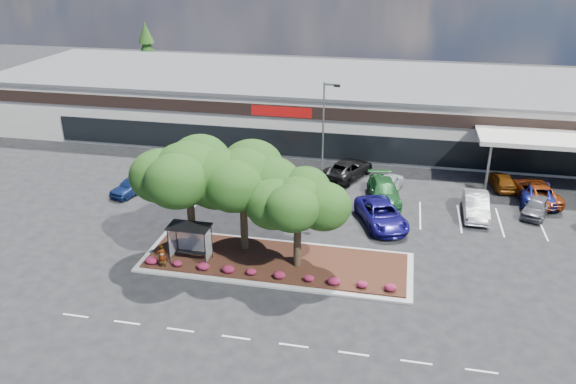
# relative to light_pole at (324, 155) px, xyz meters

# --- Properties ---
(ground) EXTENTS (160.00, 160.00, 0.00)m
(ground) POSITION_rel_light_pole_xyz_m (0.29, -13.35, -4.55)
(ground) COLOR black
(ground) RESTS_ON ground
(retail_store) EXTENTS (80.40, 25.20, 6.25)m
(retail_store) POSITION_rel_light_pole_xyz_m (0.35, 20.56, -1.39)
(retail_store) COLOR beige
(retail_store) RESTS_ON ground
(landscape_island) EXTENTS (18.00, 6.00, 0.26)m
(landscape_island) POSITION_rel_light_pole_xyz_m (-1.71, -9.35, -4.42)
(landscape_island) COLOR #A4A49F
(landscape_island) RESTS_ON ground
(lane_markings) EXTENTS (33.12, 20.06, 0.01)m
(lane_markings) POSITION_rel_light_pole_xyz_m (0.14, -2.93, -4.54)
(lane_markings) COLOR silver
(lane_markings) RESTS_ON ground
(shrub_row) EXTENTS (17.00, 0.80, 0.50)m
(shrub_row) POSITION_rel_light_pole_xyz_m (-1.71, -11.45, -4.04)
(shrub_row) COLOR maroon
(shrub_row) RESTS_ON landscape_island
(bus_shelter) EXTENTS (2.75, 1.55, 2.59)m
(bus_shelter) POSITION_rel_light_pole_xyz_m (-7.21, -10.40, -2.24)
(bus_shelter) COLOR black
(bus_shelter) RESTS_ON landscape_island
(island_tree_west) EXTENTS (7.20, 7.20, 7.89)m
(island_tree_west) POSITION_rel_light_pole_xyz_m (-7.71, -8.85, -0.34)
(island_tree_west) COLOR #183710
(island_tree_west) RESTS_ON landscape_island
(island_tree_mid) EXTENTS (6.60, 6.60, 7.32)m
(island_tree_mid) POSITION_rel_light_pole_xyz_m (-4.21, -8.15, -0.63)
(island_tree_mid) COLOR #183710
(island_tree_mid) RESTS_ON landscape_island
(island_tree_east) EXTENTS (5.80, 5.80, 6.50)m
(island_tree_east) POSITION_rel_light_pole_xyz_m (-0.21, -9.65, -1.04)
(island_tree_east) COLOR #183710
(island_tree_east) RESTS_ON landscape_island
(conifer_north_west) EXTENTS (4.40, 4.40, 10.00)m
(conifer_north_west) POSITION_rel_light_pole_xyz_m (-29.71, 32.65, 0.45)
(conifer_north_west) COLOR #183710
(conifer_north_west) RESTS_ON ground
(person_waiting) EXTENTS (0.66, 0.52, 1.60)m
(person_waiting) POSITION_rel_light_pole_xyz_m (-8.79, -11.65, -3.49)
(person_waiting) COLOR #594C47
(person_waiting) RESTS_ON landscape_island
(light_pole) EXTENTS (1.43, 0.50, 10.24)m
(light_pole) POSITION_rel_light_pole_xyz_m (0.00, 0.00, 0.00)
(light_pole) COLOR #A4A49F
(light_pole) RESTS_ON ground
(car_0) EXTENTS (2.97, 4.59, 1.45)m
(car_0) POSITION_rel_light_pole_xyz_m (-16.36, -0.55, -3.82)
(car_0) COLOR navy
(car_0) RESTS_ON ground
(car_1) EXTENTS (3.72, 5.59, 1.50)m
(car_1) POSITION_rel_light_pole_xyz_m (-12.11, 2.37, -3.80)
(car_1) COLOR white
(car_1) RESTS_ON ground
(car_2) EXTENTS (4.08, 6.64, 1.72)m
(car_2) POSITION_rel_light_pole_xyz_m (-6.70, 2.00, -3.69)
(car_2) COLOR #164E24
(car_2) RESTS_ON ground
(car_3) EXTENTS (2.53, 4.30, 1.37)m
(car_3) POSITION_rel_light_pole_xyz_m (-0.75, -2.12, -3.86)
(car_3) COLOR brown
(car_3) RESTS_ON ground
(car_4) EXTENTS (3.46, 6.14, 1.68)m
(car_4) POSITION_rel_light_pole_xyz_m (4.78, 2.40, -3.71)
(car_4) COLOR #1C5624
(car_4) RESTS_ON ground
(car_5) EXTENTS (4.88, 6.69, 1.69)m
(car_5) POSITION_rel_light_pole_xyz_m (4.82, -2.11, -3.70)
(car_5) COLOR navy
(car_5) RESTS_ON ground
(car_6) EXTENTS (1.91, 5.21, 1.70)m
(car_6) POSITION_rel_light_pole_xyz_m (11.98, 1.00, -3.70)
(car_6) COLOR #B7B7B7
(car_6) RESTS_ON ground
(car_7) EXTENTS (3.25, 4.58, 1.45)m
(car_7) POSITION_rel_light_pole_xyz_m (16.70, 2.10, -3.83)
(car_7) COLOR #57575E
(car_7) RESTS_ON ground
(car_10) EXTENTS (2.89, 5.79, 1.57)m
(car_10) POSITION_rel_light_pole_xyz_m (-9.78, 6.97, -3.76)
(car_10) COLOR #9A9EA4
(car_10) RESTS_ON ground
(car_11) EXTENTS (4.70, 6.28, 1.59)m
(car_11) POSITION_rel_light_pole_xyz_m (-4.90, 4.19, -3.76)
(car_11) COLOR brown
(car_11) RESTS_ON ground
(car_12) EXTENTS (2.82, 5.20, 1.43)m
(car_12) POSITION_rel_light_pole_xyz_m (-1.99, 4.40, -3.83)
(car_12) COLOR #1A4B26
(car_12) RESTS_ON ground
(car_13) EXTENTS (4.88, 6.48, 1.64)m
(car_13) POSITION_rel_light_pole_xyz_m (1.29, 6.86, -3.73)
(car_13) COLOR black
(car_13) RESTS_ON ground
(car_14) EXTENTS (2.69, 4.86, 1.57)m
(car_14) POSITION_rel_light_pole_xyz_m (5.14, 4.33, -3.77)
(car_14) COLOR silver
(car_14) RESTS_ON ground
(car_15) EXTENTS (2.33, 4.36, 1.41)m
(car_15) POSITION_rel_light_pole_xyz_m (14.71, 7.12, -3.84)
(car_15) COLOR brown
(car_15) RESTS_ON ground
(car_16) EXTENTS (3.75, 6.38, 1.67)m
(car_16) POSITION_rel_light_pole_xyz_m (17.09, 4.99, -3.72)
(car_16) COLOR maroon
(car_16) RESTS_ON ground
(car_17) EXTENTS (2.86, 5.91, 1.62)m
(car_17) POSITION_rel_light_pole_xyz_m (17.10, 4.98, -3.74)
(car_17) COLOR navy
(car_17) RESTS_ON ground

